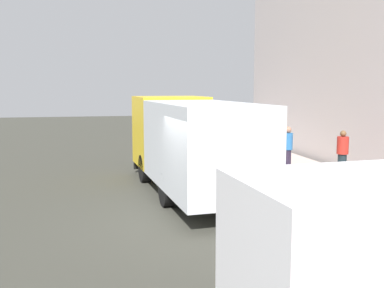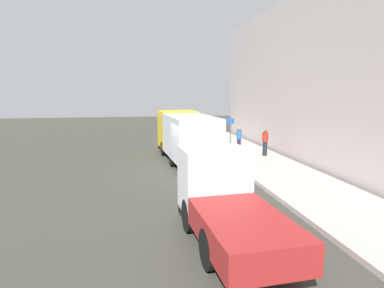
{
  "view_description": "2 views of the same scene",
  "coord_description": "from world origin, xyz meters",
  "px_view_note": "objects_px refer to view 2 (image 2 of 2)",
  "views": [
    {
      "loc": [
        -2.16,
        -10.06,
        3.24
      ],
      "look_at": [
        0.73,
        3.21,
        1.49
      ],
      "focal_mm": 41.76,
      "sensor_mm": 36.0,
      "label": 1
    },
    {
      "loc": [
        -2.25,
        -15.85,
        4.1
      ],
      "look_at": [
        0.86,
        2.11,
        1.17
      ],
      "focal_mm": 29.93,
      "sensor_mm": 36.0,
      "label": 2
    }
  ],
  "objects_px": {
    "small_flatbed_truck": "(225,201)",
    "traffic_cone_orange": "(224,143)",
    "pedestrian_walking": "(265,142)",
    "street_sign_post": "(230,133)",
    "large_utility_truck": "(185,134)",
    "pedestrian_standing": "(239,138)"
  },
  "relations": [
    {
      "from": "small_flatbed_truck",
      "to": "traffic_cone_orange",
      "type": "relative_size",
      "value": 7.07
    },
    {
      "from": "pedestrian_walking",
      "to": "street_sign_post",
      "type": "distance_m",
      "value": 2.26
    },
    {
      "from": "pedestrian_walking",
      "to": "traffic_cone_orange",
      "type": "xyz_separation_m",
      "value": [
        -1.77,
        3.14,
        -0.51
      ]
    },
    {
      "from": "small_flatbed_truck",
      "to": "pedestrian_walking",
      "type": "height_order",
      "value": "small_flatbed_truck"
    },
    {
      "from": "small_flatbed_truck",
      "to": "traffic_cone_orange",
      "type": "height_order",
      "value": "small_flatbed_truck"
    },
    {
      "from": "small_flatbed_truck",
      "to": "large_utility_truck",
      "type": "bearing_deg",
      "value": 83.63
    },
    {
      "from": "small_flatbed_truck",
      "to": "street_sign_post",
      "type": "height_order",
      "value": "street_sign_post"
    },
    {
      "from": "pedestrian_standing",
      "to": "traffic_cone_orange",
      "type": "relative_size",
      "value": 2.32
    },
    {
      "from": "large_utility_truck",
      "to": "street_sign_post",
      "type": "height_order",
      "value": "large_utility_truck"
    },
    {
      "from": "pedestrian_walking",
      "to": "street_sign_post",
      "type": "height_order",
      "value": "street_sign_post"
    },
    {
      "from": "small_flatbed_truck",
      "to": "traffic_cone_orange",
      "type": "bearing_deg",
      "value": 70.9
    },
    {
      "from": "large_utility_truck",
      "to": "pedestrian_standing",
      "type": "xyz_separation_m",
      "value": [
        3.86,
        1.52,
        -0.56
      ]
    },
    {
      "from": "large_utility_truck",
      "to": "small_flatbed_truck",
      "type": "relative_size",
      "value": 1.52
    },
    {
      "from": "large_utility_truck",
      "to": "pedestrian_standing",
      "type": "bearing_deg",
      "value": 17.13
    },
    {
      "from": "large_utility_truck",
      "to": "traffic_cone_orange",
      "type": "distance_m",
      "value": 4.58
    },
    {
      "from": "street_sign_post",
      "to": "pedestrian_standing",
      "type": "bearing_deg",
      "value": 52.49
    },
    {
      "from": "large_utility_truck",
      "to": "traffic_cone_orange",
      "type": "height_order",
      "value": "large_utility_truck"
    },
    {
      "from": "traffic_cone_orange",
      "to": "street_sign_post",
      "type": "xyz_separation_m",
      "value": [
        -0.39,
        -2.79,
        1.08
      ]
    },
    {
      "from": "small_flatbed_truck",
      "to": "street_sign_post",
      "type": "xyz_separation_m",
      "value": [
        3.38,
        10.85,
        0.49
      ]
    },
    {
      "from": "traffic_cone_orange",
      "to": "pedestrian_walking",
      "type": "bearing_deg",
      "value": -60.59
    },
    {
      "from": "street_sign_post",
      "to": "small_flatbed_truck",
      "type": "bearing_deg",
      "value": -107.3
    },
    {
      "from": "small_flatbed_truck",
      "to": "pedestrian_standing",
      "type": "xyz_separation_m",
      "value": [
        4.37,
        12.15,
        -0.06
      ]
    }
  ]
}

